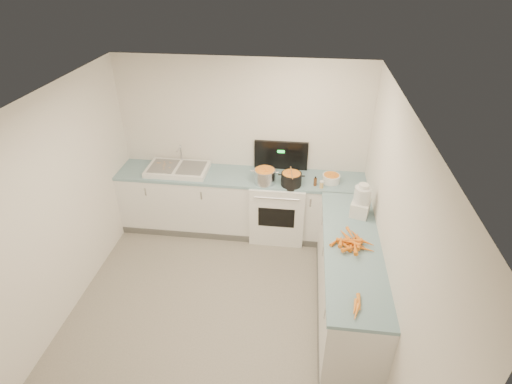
# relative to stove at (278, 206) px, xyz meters

# --- Properties ---
(floor) EXTENTS (3.50, 4.00, 0.00)m
(floor) POSITION_rel_stove_xyz_m (-0.55, -1.69, -0.47)
(floor) COLOR gray
(floor) RESTS_ON ground
(ceiling) EXTENTS (3.50, 4.00, 0.00)m
(ceiling) POSITION_rel_stove_xyz_m (-0.55, -1.69, 2.03)
(ceiling) COLOR white
(ceiling) RESTS_ON ground
(wall_back) EXTENTS (3.50, 0.00, 2.50)m
(wall_back) POSITION_rel_stove_xyz_m (-0.55, 0.31, 0.78)
(wall_back) COLOR white
(wall_back) RESTS_ON ground
(wall_left) EXTENTS (0.00, 4.00, 2.50)m
(wall_left) POSITION_rel_stove_xyz_m (-2.30, -1.69, 0.78)
(wall_left) COLOR white
(wall_left) RESTS_ON ground
(wall_right) EXTENTS (0.00, 4.00, 2.50)m
(wall_right) POSITION_rel_stove_xyz_m (1.20, -1.69, 0.78)
(wall_right) COLOR white
(wall_right) RESTS_ON ground
(counter_back) EXTENTS (3.50, 0.62, 0.94)m
(counter_back) POSITION_rel_stove_xyz_m (-0.55, 0.01, -0.00)
(counter_back) COLOR white
(counter_back) RESTS_ON ground
(counter_right) EXTENTS (0.62, 2.20, 0.94)m
(counter_right) POSITION_rel_stove_xyz_m (0.90, -1.39, -0.00)
(counter_right) COLOR white
(counter_right) RESTS_ON ground
(stove) EXTENTS (0.76, 0.65, 1.36)m
(stove) POSITION_rel_stove_xyz_m (0.00, 0.00, 0.00)
(stove) COLOR white
(stove) RESTS_ON ground
(sink) EXTENTS (0.86, 0.52, 0.31)m
(sink) POSITION_rel_stove_xyz_m (-1.45, 0.02, 0.50)
(sink) COLOR white
(sink) RESTS_ON counter_back
(steel_pot) EXTENTS (0.33, 0.33, 0.22)m
(steel_pot) POSITION_rel_stove_xyz_m (-0.19, -0.15, 0.55)
(steel_pot) COLOR silver
(steel_pot) RESTS_ON stove
(black_pot) EXTENTS (0.29, 0.29, 0.20)m
(black_pot) POSITION_rel_stove_xyz_m (0.17, -0.17, 0.54)
(black_pot) COLOR black
(black_pot) RESTS_ON stove
(wooden_spoon) EXTENTS (0.06, 0.33, 0.01)m
(wooden_spoon) POSITION_rel_stove_xyz_m (0.17, -0.17, 0.65)
(wooden_spoon) COLOR #AD7A47
(wooden_spoon) RESTS_ON black_pot
(mixing_bowl) EXTENTS (0.28, 0.28, 0.11)m
(mixing_bowl) POSITION_rel_stove_xyz_m (0.71, -0.02, 0.52)
(mixing_bowl) COLOR white
(mixing_bowl) RESTS_ON counter_back
(extract_bottle) EXTENTS (0.04, 0.04, 0.11)m
(extract_bottle) POSITION_rel_stove_xyz_m (0.49, -0.14, 0.52)
(extract_bottle) COLOR #593319
(extract_bottle) RESTS_ON counter_back
(spice_jar) EXTENTS (0.05, 0.05, 0.09)m
(spice_jar) POSITION_rel_stove_xyz_m (0.58, -0.20, 0.51)
(spice_jar) COLOR #E5B266
(spice_jar) RESTS_ON counter_back
(food_processor) EXTENTS (0.26, 0.30, 0.42)m
(food_processor) POSITION_rel_stove_xyz_m (1.02, -0.76, 0.64)
(food_processor) COLOR white
(food_processor) RESTS_ON counter_right
(carrot_pile) EXTENTS (0.48, 0.48, 0.09)m
(carrot_pile) POSITION_rel_stove_xyz_m (0.88, -1.37, 0.50)
(carrot_pile) COLOR orange
(carrot_pile) RESTS_ON counter_right
(peeled_carrots) EXTENTS (0.10, 0.31, 0.04)m
(peeled_carrots) POSITION_rel_stove_xyz_m (0.86, -2.26, 0.49)
(peeled_carrots) COLOR orange
(peeled_carrots) RESTS_ON counter_right
(peelings) EXTENTS (0.25, 0.25, 0.01)m
(peelings) POSITION_rel_stove_xyz_m (-1.65, 0.05, 0.54)
(peelings) COLOR tan
(peelings) RESTS_ON sink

